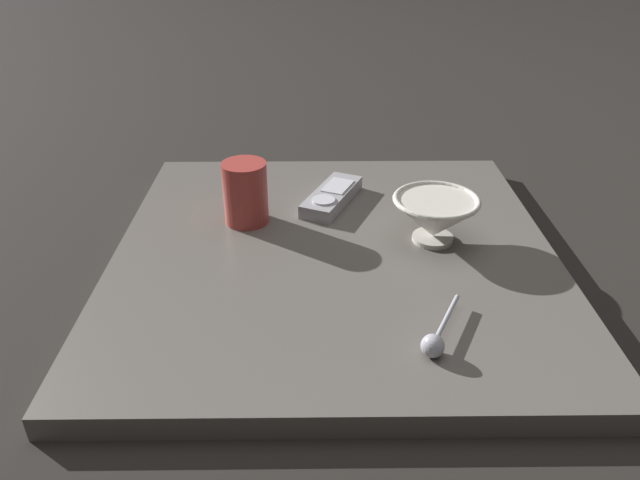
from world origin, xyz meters
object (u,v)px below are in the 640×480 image
object	(u,v)px
coffee_mug	(245,193)
tv_remote_near	(333,197)
cereal_bowl	(435,217)
teaspoon	(435,342)

from	to	relation	value
coffee_mug	tv_remote_near	size ratio (longest dim) A/B	0.62
cereal_bowl	teaspoon	size ratio (longest dim) A/B	1.16
teaspoon	tv_remote_near	world-z (taller)	teaspoon
coffee_mug	teaspoon	size ratio (longest dim) A/B	0.90
cereal_bowl	teaspoon	bearing A→B (deg)	-9.51
cereal_bowl	coffee_mug	distance (m)	0.30
cereal_bowl	teaspoon	world-z (taller)	cereal_bowl
tv_remote_near	coffee_mug	bearing A→B (deg)	-65.31
teaspoon	tv_remote_near	bearing A→B (deg)	-164.90
teaspoon	tv_remote_near	distance (m)	0.40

